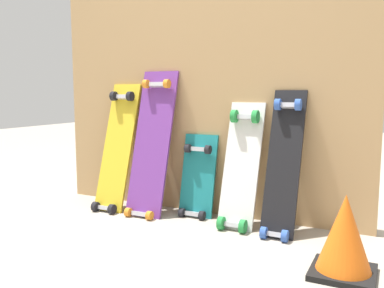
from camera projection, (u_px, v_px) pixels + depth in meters
name	position (u px, v px, depth m)	size (l,w,h in m)	color
ground_plane	(197.00, 214.00, 2.47)	(12.00, 12.00, 0.00)	#A89E8E
plywood_wall_panel	(202.00, 91.00, 2.44)	(1.98, 0.04, 1.47)	tan
skateboard_yellow	(116.00, 152.00, 2.58)	(0.20, 0.31, 0.85)	gold
skateboard_purple	(151.00, 149.00, 2.46)	(0.24, 0.31, 0.93)	#6B338C
skateboard_teal	(197.00, 181.00, 2.42)	(0.21, 0.17, 0.55)	#197A7F
skateboard_white	(240.00, 170.00, 2.23)	(0.20, 0.29, 0.74)	silver
skateboard_black	(283.00, 169.00, 2.11)	(0.17, 0.31, 0.81)	black
traffic_cone	(345.00, 236.00, 1.62)	(0.25, 0.25, 0.33)	black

